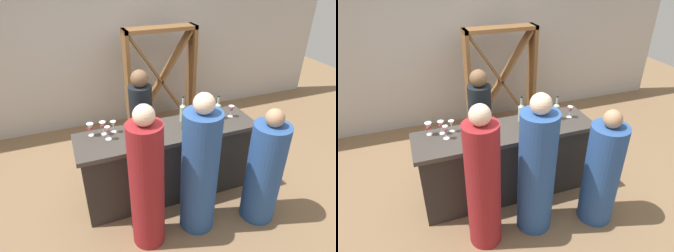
{
  "view_description": "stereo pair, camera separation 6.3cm",
  "coord_description": "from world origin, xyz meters",
  "views": [
    {
      "loc": [
        -1.04,
        -2.75,
        2.69
      ],
      "look_at": [
        0.0,
        0.0,
        0.99
      ],
      "focal_mm": 31.83,
      "sensor_mm": 36.0,
      "label": 1
    },
    {
      "loc": [
        -0.98,
        -2.77,
        2.69
      ],
      "look_at": [
        0.0,
        0.0,
        0.99
      ],
      "focal_mm": 31.83,
      "sensor_mm": 36.0,
      "label": 2
    }
  ],
  "objects": [
    {
      "name": "ground_plane",
      "position": [
        0.0,
        0.0,
        0.0
      ],
      "size": [
        12.0,
        12.0,
        0.0
      ],
      "primitive_type": "plane",
      "color": "#846647"
    },
    {
      "name": "back_wall",
      "position": [
        0.0,
        2.2,
        1.4
      ],
      "size": [
        8.0,
        0.1,
        2.8
      ],
      "primitive_type": "cube",
      "color": "#BCB7B2",
      "rests_on": "ground"
    },
    {
      "name": "bar_counter",
      "position": [
        0.0,
        0.0,
        0.47
      ],
      "size": [
        2.12,
        0.59,
        0.94
      ],
      "color": "#2A2723",
      "rests_on": "ground"
    },
    {
      "name": "wine_rack",
      "position": [
        0.5,
        1.65,
        0.87
      ],
      "size": [
        1.17,
        0.28,
        1.74
      ],
      "color": "brown",
      "rests_on": "ground"
    },
    {
      "name": "wine_bottle_leftmost_olive_green",
      "position": [
        0.19,
        -0.05,
        1.05
      ],
      "size": [
        0.08,
        0.08,
        0.28
      ],
      "color": "#193D1E",
      "rests_on": "bar_counter"
    },
    {
      "name": "wine_bottle_second_left_clear_pale",
      "position": [
        0.24,
        0.14,
        1.06
      ],
      "size": [
        0.07,
        0.07,
        0.32
      ],
      "color": "#B7C6B2",
      "rests_on": "bar_counter"
    },
    {
      "name": "wine_bottle_center_near_black",
      "position": [
        0.45,
        -0.02,
        1.07
      ],
      "size": [
        0.07,
        0.07,
        0.34
      ],
      "color": "black",
      "rests_on": "bar_counter"
    },
    {
      "name": "wine_bottle_second_right_near_black",
      "position": [
        0.47,
        0.15,
        1.05
      ],
      "size": [
        0.07,
        0.07,
        0.28
      ],
      "color": "black",
      "rests_on": "bar_counter"
    },
    {
      "name": "wine_bottle_rightmost_clear_pale",
      "position": [
        0.66,
        0.04,
        1.05
      ],
      "size": [
        0.07,
        0.07,
        0.3
      ],
      "color": "#B7C6B2",
      "rests_on": "bar_counter"
    },
    {
      "name": "wine_glass_near_left",
      "position": [
        0.84,
        0.03,
        1.04
      ],
      "size": [
        0.07,
        0.07,
        0.15
      ],
      "color": "white",
      "rests_on": "bar_counter"
    },
    {
      "name": "wine_glass_near_center",
      "position": [
        -0.68,
        0.04,
        1.05
      ],
      "size": [
        0.07,
        0.07,
        0.16
      ],
      "color": "white",
      "rests_on": "bar_counter"
    },
    {
      "name": "wine_glass_near_right",
      "position": [
        -0.45,
        0.07,
        1.04
      ],
      "size": [
        0.07,
        0.07,
        0.14
      ],
      "color": "white",
      "rests_on": "bar_counter"
    },
    {
      "name": "wine_glass_far_left",
      "position": [
        -0.71,
        0.16,
        1.05
      ],
      "size": [
        0.07,
        0.07,
        0.16
      ],
      "color": "white",
      "rests_on": "bar_counter"
    },
    {
      "name": "wine_glass_far_center",
      "position": [
        -0.59,
        0.17,
        1.04
      ],
      "size": [
        0.07,
        0.07,
        0.14
      ],
      "color": "white",
      "rests_on": "bar_counter"
    },
    {
      "name": "wine_glass_far_right",
      "position": [
        -0.84,
        0.19,
        1.04
      ],
      "size": [
        0.08,
        0.08,
        0.15
      ],
      "color": "white",
      "rests_on": "bar_counter"
    },
    {
      "name": "person_left_guest",
      "position": [
        -0.45,
        -0.61,
        0.75
      ],
      "size": [
        0.44,
        0.44,
        1.62
      ],
      "rotation": [
        0.0,
        0.0,
        1.92
      ],
      "color": "maroon",
      "rests_on": "ground"
    },
    {
      "name": "person_center_guest",
      "position": [
        0.85,
        -0.73,
        0.63
      ],
      "size": [
        0.5,
        0.5,
        1.4
      ],
      "rotation": [
        0.0,
        0.0,
        1.92
      ],
      "color": "#284C8C",
      "rests_on": "ground"
    },
    {
      "name": "person_right_guest",
      "position": [
        0.12,
        -0.6,
        0.75
      ],
      "size": [
        0.44,
        0.44,
        1.63
      ],
      "rotation": [
        0.0,
        0.0,
        1.43
      ],
      "color": "#284C8C",
      "rests_on": "ground"
    },
    {
      "name": "person_server_behind",
      "position": [
        -0.13,
        0.67,
        0.68
      ],
      "size": [
        0.37,
        0.37,
        1.45
      ],
      "rotation": [
        0.0,
        0.0,
        -1.78
      ],
      "color": "black",
      "rests_on": "ground"
    }
  ]
}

